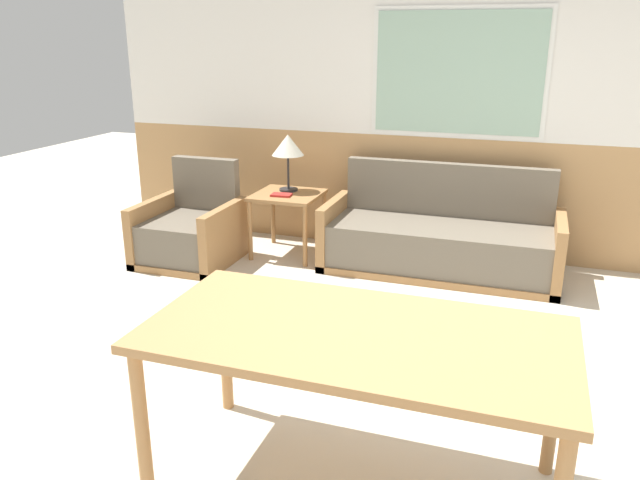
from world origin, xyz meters
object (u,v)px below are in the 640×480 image
at_px(couch, 440,241).
at_px(armchair, 191,233).
at_px(side_table, 288,203).
at_px(table_lamp, 288,147).
at_px(dining_table, 356,347).

bearing_deg(couch, armchair, -167.88).
height_order(side_table, table_lamp, table_lamp).
bearing_deg(side_table, dining_table, -62.97).
distance_m(couch, dining_table, 2.85).
bearing_deg(table_lamp, couch, -3.36).
relative_size(armchair, side_table, 1.50).
bearing_deg(armchair, couch, 1.99).
xyz_separation_m(armchair, table_lamp, (0.72, 0.54, 0.72)).
bearing_deg(couch, side_table, -179.22).
bearing_deg(table_lamp, dining_table, -63.30).
distance_m(armchair, dining_table, 3.25).
bearing_deg(dining_table, table_lamp, 116.70).
relative_size(armchair, dining_table, 0.50).
distance_m(armchair, side_table, 0.90).
bearing_deg(side_table, table_lamp, 106.70).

